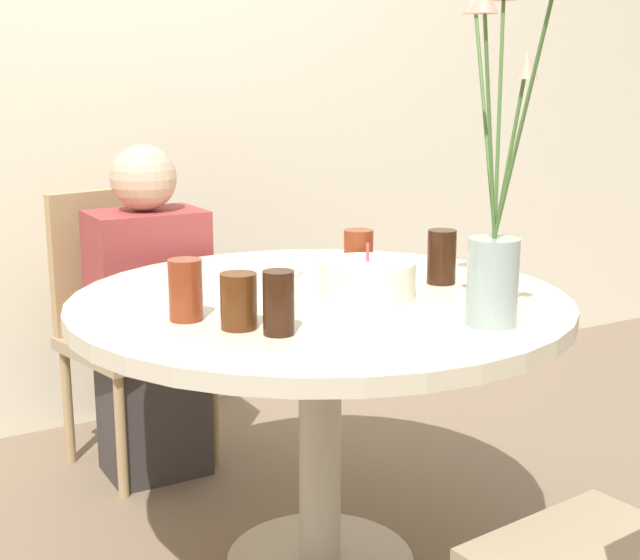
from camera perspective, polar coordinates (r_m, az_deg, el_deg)
wall_back at (r=3.30m, az=-11.81°, el=13.58°), size 8.00×0.05×2.60m
dining_table at (r=2.18m, az=-0.00°, el=-4.15°), size 1.21×1.21×0.73m
chair_right_flank at (r=2.96m, az=-12.46°, el=-2.12°), size 0.48×0.48×0.89m
birthday_cake at (r=2.14m, az=3.05°, el=0.07°), size 0.23×0.23×0.13m
flower_vase at (r=1.90m, az=11.13°, el=4.80°), size 0.20×0.40×0.74m
side_plate at (r=2.40m, az=-3.46°, el=0.53°), size 0.20×0.20×0.01m
drink_glass_0 at (r=1.82m, az=-2.66°, el=-1.47°), size 0.07×0.07×0.13m
drink_glass_1 at (r=1.87m, az=-5.23°, el=-1.35°), size 0.08×0.08×0.12m
drink_glass_2 at (r=2.08m, az=11.06°, el=-0.24°), size 0.07×0.07×0.11m
drink_glass_3 at (r=1.95m, az=-8.60°, el=-0.63°), size 0.07×0.07×0.13m
drink_glass_4 at (r=2.29m, az=7.79°, el=1.48°), size 0.07×0.07×0.14m
drink_glass_5 at (r=2.32m, az=2.47°, el=1.63°), size 0.08×0.08×0.13m
person_woman at (r=2.82m, az=-10.83°, el=-2.82°), size 0.34×0.24×1.05m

